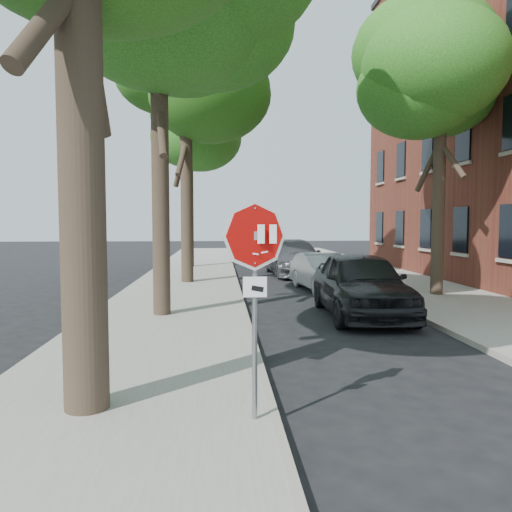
{
  "coord_description": "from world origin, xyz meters",
  "views": [
    {
      "loc": [
        -1.11,
        -5.83,
        2.48
      ],
      "look_at": [
        -0.65,
        0.45,
        2.05
      ],
      "focal_mm": 35.0,
      "sensor_mm": 36.0,
      "label": 1
    }
  ],
  "objects_px": {
    "tree_mid_b": "(185,80)",
    "tree_far": "(189,133)",
    "car_a": "(361,284)",
    "car_d": "(284,252)",
    "car_b": "(323,272)",
    "car_c": "(294,257)",
    "tree_right": "(439,75)",
    "tree_mid_a": "(158,16)",
    "stop_sign": "(255,267)"
  },
  "relations": [
    {
      "from": "tree_mid_a",
      "to": "tree_mid_b",
      "type": "height_order",
      "value": "tree_mid_b"
    },
    {
      "from": "tree_mid_b",
      "to": "car_d",
      "type": "bearing_deg",
      "value": 60.65
    },
    {
      "from": "stop_sign",
      "to": "tree_mid_b",
      "type": "bearing_deg",
      "value": 96.95
    },
    {
      "from": "car_a",
      "to": "car_d",
      "type": "bearing_deg",
      "value": 91.99
    },
    {
      "from": "tree_far",
      "to": "car_d",
      "type": "bearing_deg",
      "value": 20.11
    },
    {
      "from": "tree_mid_b",
      "to": "tree_far",
      "type": "height_order",
      "value": "tree_mid_b"
    },
    {
      "from": "stop_sign",
      "to": "tree_right",
      "type": "height_order",
      "value": "tree_right"
    },
    {
      "from": "car_b",
      "to": "car_c",
      "type": "relative_size",
      "value": 0.73
    },
    {
      "from": "car_c",
      "to": "stop_sign",
      "type": "bearing_deg",
      "value": -103.0
    },
    {
      "from": "car_a",
      "to": "car_d",
      "type": "relative_size",
      "value": 0.99
    },
    {
      "from": "tree_far",
      "to": "car_b",
      "type": "distance_m",
      "value": 12.51
    },
    {
      "from": "tree_mid_b",
      "to": "tree_far",
      "type": "distance_m",
      "value": 7.04
    },
    {
      "from": "tree_far",
      "to": "tree_right",
      "type": "xyz_separation_m",
      "value": [
        8.7,
        -11.0,
        0.0
      ]
    },
    {
      "from": "tree_mid_b",
      "to": "car_b",
      "type": "relative_size",
      "value": 2.53
    },
    {
      "from": "tree_right",
      "to": "car_d",
      "type": "distance_m",
      "value": 14.88
    },
    {
      "from": "car_a",
      "to": "car_c",
      "type": "xyz_separation_m",
      "value": [
        -0.24,
        10.4,
        -0.04
      ]
    },
    {
      "from": "tree_mid_a",
      "to": "car_a",
      "type": "height_order",
      "value": "tree_mid_a"
    },
    {
      "from": "tree_far",
      "to": "car_d",
      "type": "xyz_separation_m",
      "value": [
        5.32,
        1.95,
        -6.51
      ]
    },
    {
      "from": "tree_mid_a",
      "to": "tree_right",
      "type": "height_order",
      "value": "tree_mid_a"
    },
    {
      "from": "tree_right",
      "to": "car_a",
      "type": "xyz_separation_m",
      "value": [
        -3.38,
        -3.11,
        -6.36
      ]
    },
    {
      "from": "tree_mid_a",
      "to": "car_d",
      "type": "relative_size",
      "value": 1.94
    },
    {
      "from": "car_a",
      "to": "tree_right",
      "type": "bearing_deg",
      "value": 44.67
    },
    {
      "from": "tree_right",
      "to": "tree_mid_a",
      "type": "bearing_deg",
      "value": -160.81
    },
    {
      "from": "car_a",
      "to": "car_c",
      "type": "relative_size",
      "value": 0.89
    },
    {
      "from": "tree_mid_a",
      "to": "tree_right",
      "type": "relative_size",
      "value": 1.06
    },
    {
      "from": "car_a",
      "to": "stop_sign",
      "type": "bearing_deg",
      "value": -113.18
    },
    {
      "from": "car_c",
      "to": "car_d",
      "type": "distance_m",
      "value": 5.67
    },
    {
      "from": "tree_mid_a",
      "to": "stop_sign",
      "type": "bearing_deg",
      "value": -74.93
    },
    {
      "from": "tree_far",
      "to": "car_c",
      "type": "xyz_separation_m",
      "value": [
        5.08,
        -3.71,
        -6.39
      ]
    },
    {
      "from": "stop_sign",
      "to": "car_c",
      "type": "relative_size",
      "value": 0.46
    },
    {
      "from": "tree_far",
      "to": "car_b",
      "type": "height_order",
      "value": "tree_far"
    },
    {
      "from": "tree_mid_a",
      "to": "car_c",
      "type": "xyz_separation_m",
      "value": [
        4.98,
        10.28,
        -6.79
      ]
    },
    {
      "from": "stop_sign",
      "to": "car_d",
      "type": "distance_m",
      "value": 23.35
    },
    {
      "from": "stop_sign",
      "to": "car_a",
      "type": "relative_size",
      "value": 0.52
    },
    {
      "from": "tree_mid_a",
      "to": "car_a",
      "type": "relative_size",
      "value": 1.95
    },
    {
      "from": "car_d",
      "to": "tree_mid_b",
      "type": "bearing_deg",
      "value": -125.12
    },
    {
      "from": "car_a",
      "to": "car_d",
      "type": "distance_m",
      "value": 16.06
    },
    {
      "from": "car_c",
      "to": "tree_far",
      "type": "bearing_deg",
      "value": 140.78
    },
    {
      "from": "tree_right",
      "to": "tree_mid_b",
      "type": "bearing_deg",
      "value": 154.48
    },
    {
      "from": "car_a",
      "to": "tree_far",
      "type": "bearing_deg",
      "value": 112.65
    },
    {
      "from": "car_d",
      "to": "tree_far",
      "type": "bearing_deg",
      "value": -165.67
    },
    {
      "from": "tree_far",
      "to": "tree_right",
      "type": "bearing_deg",
      "value": -51.66
    },
    {
      "from": "stop_sign",
      "to": "car_d",
      "type": "relative_size",
      "value": 0.51
    },
    {
      "from": "tree_mid_b",
      "to": "car_c",
      "type": "height_order",
      "value": "tree_mid_b"
    },
    {
      "from": "tree_mid_b",
      "to": "car_b",
      "type": "height_order",
      "value": "tree_mid_b"
    },
    {
      "from": "tree_right",
      "to": "car_a",
      "type": "distance_m",
      "value": 7.84
    },
    {
      "from": "tree_mid_b",
      "to": "tree_mid_a",
      "type": "bearing_deg",
      "value": -91.63
    },
    {
      "from": "tree_far",
      "to": "car_a",
      "type": "distance_m",
      "value": 16.37
    },
    {
      "from": "stop_sign",
      "to": "tree_right",
      "type": "distance_m",
      "value": 13.23
    },
    {
      "from": "car_a",
      "to": "car_b",
      "type": "distance_m",
      "value": 4.87
    }
  ]
}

